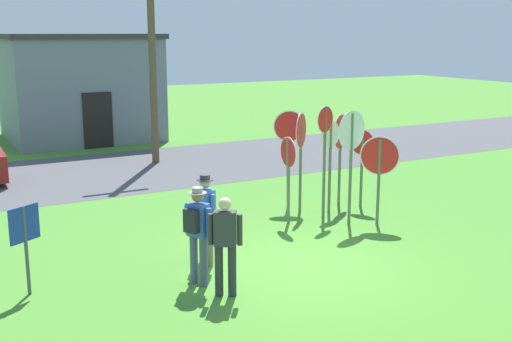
# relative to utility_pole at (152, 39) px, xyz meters

# --- Properties ---
(ground_plane) EXTENTS (80.00, 80.00, 0.00)m
(ground_plane) POSITION_rel_utility_pole_xyz_m (-0.99, -10.56, -4.07)
(ground_plane) COLOR #47842D
(street_asphalt) EXTENTS (60.00, 6.40, 0.01)m
(street_asphalt) POSITION_rel_utility_pole_xyz_m (-0.99, -0.73, -4.06)
(street_asphalt) COLOR #4C4C51
(street_asphalt) RESTS_ON ground
(building_background) EXTENTS (5.82, 5.44, 4.23)m
(building_background) POSITION_rel_utility_pole_xyz_m (-0.93, 6.26, -1.94)
(building_background) COLOR slate
(building_background) RESTS_ON ground
(utility_pole) EXTENTS (1.80, 0.24, 7.77)m
(utility_pole) POSITION_rel_utility_pole_xyz_m (0.00, 0.00, 0.00)
(utility_pole) COLOR brown
(utility_pole) RESTS_ON ground
(stop_sign_rear_left) EXTENTS (0.77, 0.49, 2.33)m
(stop_sign_rear_left) POSITION_rel_utility_pole_xyz_m (2.18, -7.42, -2.45)
(stop_sign_rear_left) COLOR #51664C
(stop_sign_rear_left) RESTS_ON ground
(stop_sign_nearest) EXTENTS (0.87, 0.22, 2.61)m
(stop_sign_nearest) POSITION_rel_utility_pole_xyz_m (1.41, -8.86, -2.25)
(stop_sign_nearest) COLOR #51664C
(stop_sign_nearest) RESTS_ON ground
(stop_sign_tallest) EXTENTS (0.59, 0.24, 2.65)m
(stop_sign_tallest) POSITION_rel_utility_pole_xyz_m (1.23, -8.10, -2.32)
(stop_sign_tallest) COLOR #51664C
(stop_sign_tallest) RESTS_ON ground
(stop_sign_far_back) EXTENTS (0.11, 0.71, 2.01)m
(stop_sign_far_back) POSITION_rel_utility_pole_xyz_m (0.22, -8.13, -2.70)
(stop_sign_far_back) COLOR #51664C
(stop_sign_far_back) RESTS_ON ground
(stop_sign_leaning_left) EXTENTS (0.31, 0.59, 1.96)m
(stop_sign_leaning_left) POSITION_rel_utility_pole_xyz_m (2.58, -7.79, -2.75)
(stop_sign_leaning_left) COLOR #51664C
(stop_sign_leaning_left) RESTS_ON ground
(stop_sign_low_front) EXTENTS (0.66, 0.60, 2.43)m
(stop_sign_low_front) POSITION_rel_utility_pole_xyz_m (1.03, -7.39, -2.38)
(stop_sign_low_front) COLOR #51664C
(stop_sign_low_front) RESTS_ON ground
(stop_sign_leaning_right) EXTENTS (0.71, 0.43, 2.42)m
(stop_sign_leaning_right) POSITION_rel_utility_pole_xyz_m (1.03, -6.84, -2.41)
(stop_sign_leaning_right) COLOR #51664C
(stop_sign_leaning_right) RESTS_ON ground
(stop_sign_center_cluster) EXTENTS (0.62, 0.16, 2.22)m
(stop_sign_center_cluster) POSITION_rel_utility_pole_xyz_m (1.64, -7.75, -2.59)
(stop_sign_center_cluster) COLOR #51664C
(stop_sign_center_cluster) RESTS_ON ground
(stop_sign_rear_right) EXTENTS (0.67, 0.61, 2.04)m
(stop_sign_rear_right) POSITION_rel_utility_pole_xyz_m (1.96, -9.19, -2.67)
(stop_sign_rear_right) COLOR #51664C
(stop_sign_rear_right) RESTS_ON ground
(person_in_dark_shirt) EXTENTS (0.45, 0.52, 1.74)m
(person_in_dark_shirt) POSITION_rel_utility_pole_xyz_m (-3.06, -10.50, -3.06)
(person_in_dark_shirt) COLOR #4C5670
(person_in_dark_shirt) RESTS_ON ground
(person_in_teal) EXTENTS (0.49, 0.38, 1.69)m
(person_in_teal) POSITION_rel_utility_pole_xyz_m (-2.85, -11.15, -3.12)
(person_in_teal) COLOR #2D2D33
(person_in_teal) RESTS_ON ground
(person_with_sunhat) EXTENTS (0.31, 0.56, 1.74)m
(person_with_sunhat) POSITION_rel_utility_pole_xyz_m (-2.52, -9.65, -3.08)
(person_with_sunhat) COLOR #7A6B56
(person_with_sunhat) RESTS_ON ground
(info_panel_leftmost) EXTENTS (0.53, 0.33, 1.53)m
(info_panel_leftmost) POSITION_rel_utility_pole_xyz_m (-5.71, -9.52, -3.02)
(info_panel_leftmost) COLOR #4C4C51
(info_panel_leftmost) RESTS_ON ground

